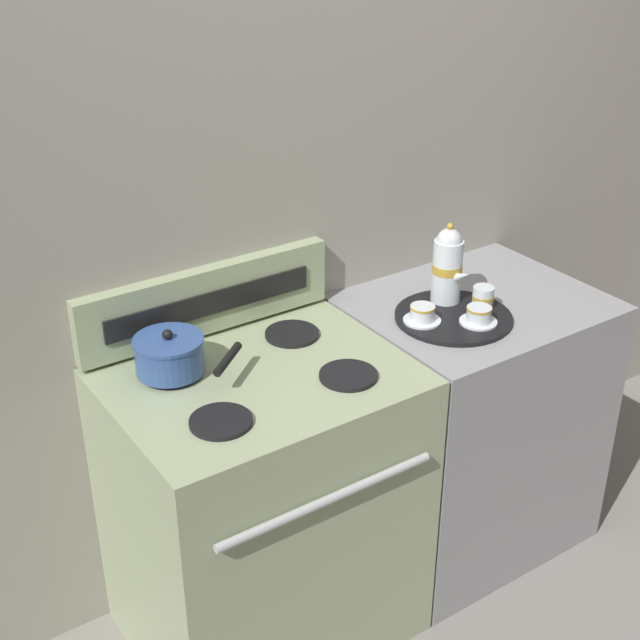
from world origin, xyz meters
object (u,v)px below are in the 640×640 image
(teacup_left, at_px, (479,315))
(saucepan, at_px, (171,355))
(stove, at_px, (264,508))
(serving_tray, at_px, (453,317))
(teapot, at_px, (448,265))
(creamer_jug, at_px, (483,297))
(teacup_right, at_px, (422,314))

(teacup_left, bearing_deg, saucepan, 163.32)
(stove, bearing_deg, serving_tray, -3.89)
(teapot, bearing_deg, creamer_jug, -56.20)
(teacup_left, bearing_deg, stove, 169.73)
(saucepan, bearing_deg, teacup_right, -12.31)
(saucepan, bearing_deg, creamer_jug, -11.27)
(teacup_left, distance_m, teacup_right, 0.16)
(saucepan, bearing_deg, teapot, -6.00)
(serving_tray, xyz_separation_m, teapot, (0.04, 0.09, 0.13))
(teapot, bearing_deg, saucepan, 174.00)
(saucepan, distance_m, creamer_jug, 0.95)
(saucepan, xyz_separation_m, teapot, (0.87, -0.09, 0.07))
(serving_tray, xyz_separation_m, teacup_right, (-0.10, 0.02, 0.03))
(serving_tray, bearing_deg, creamer_jug, -4.09)
(saucepan, bearing_deg, teacup_left, -16.68)
(stove, relative_size, teacup_right, 8.10)
(serving_tray, distance_m, teacup_right, 0.11)
(teapot, xyz_separation_m, creamer_jug, (0.06, -0.09, -0.09))
(stove, bearing_deg, teacup_left, -10.27)
(teacup_right, height_order, creamer_jug, creamer_jug)
(stove, bearing_deg, creamer_jug, -3.92)
(teacup_left, height_order, creamer_jug, creamer_jug)
(teacup_left, relative_size, teacup_right, 1.00)
(stove, xyz_separation_m, serving_tray, (0.64, -0.04, 0.45))
(serving_tray, height_order, creamer_jug, creamer_jug)
(stove, height_order, creamer_jug, creamer_jug)
(teacup_right, distance_m, creamer_jug, 0.21)
(stove, distance_m, teacup_right, 0.72)
(stove, distance_m, teacup_left, 0.83)
(teacup_left, height_order, teacup_right, same)
(serving_tray, distance_m, teapot, 0.16)
(teapot, height_order, teacup_left, teapot)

